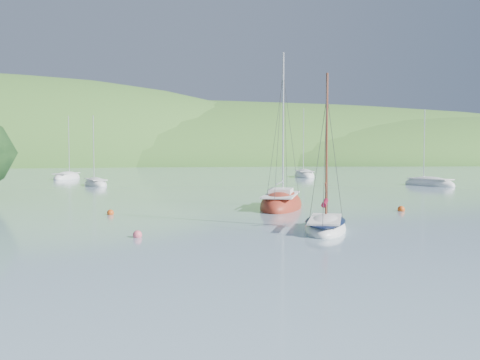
{
  "coord_description": "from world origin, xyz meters",
  "views": [
    {
      "loc": [
        -4.65,
        -23.51,
        4.14
      ],
      "look_at": [
        0.41,
        8.0,
        2.42
      ],
      "focal_mm": 40.0,
      "sensor_mm": 36.0,
      "label": 1
    }
  ],
  "objects": [
    {
      "name": "daysailer_white",
      "position": [
        4.16,
        3.16,
        0.21
      ],
      "size": [
        4.04,
        6.15,
        8.88
      ],
      "rotation": [
        0.0,
        0.0,
        -0.36
      ],
      "color": "white",
      "rests_on": "ground"
    },
    {
      "name": "shoreline_hills",
      "position": [
        -9.66,
        172.42,
        0.0
      ],
      "size": [
        690.0,
        135.0,
        56.0
      ],
      "color": "#386125",
      "rests_on": "ground"
    },
    {
      "name": "distant_sloop_a",
      "position": [
        -11.69,
        42.81,
        0.16
      ],
      "size": [
        4.19,
        6.86,
        9.23
      ],
      "rotation": [
        0.0,
        0.0,
        0.32
      ],
      "color": "white",
      "rests_on": "ground"
    },
    {
      "name": "sloop_red",
      "position": [
        4.52,
        14.47,
        0.23
      ],
      "size": [
        5.61,
        8.9,
        12.45
      ],
      "rotation": [
        0.0,
        0.0,
        -0.35
      ],
      "color": "maroon",
      "rests_on": "ground"
    },
    {
      "name": "ground",
      "position": [
        0.0,
        0.0,
        0.0
      ],
      "size": [
        700.0,
        700.0,
        0.0
      ],
      "primitive_type": "plane",
      "color": "#73909E",
      "rests_on": "ground"
    },
    {
      "name": "mooring_buoys",
      "position": [
        1.3,
        8.82,
        0.12
      ],
      "size": [
        20.17,
        10.08,
        0.5
      ],
      "color": "#D65567",
      "rests_on": "ground"
    },
    {
      "name": "distant_sloop_b",
      "position": [
        19.19,
        59.6,
        0.2
      ],
      "size": [
        4.02,
        8.75,
        12.03
      ],
      "rotation": [
        0.0,
        0.0,
        -0.13
      ],
      "color": "white",
      "rests_on": "ground"
    },
    {
      "name": "distant_sloop_d",
      "position": [
        28.1,
        36.33,
        0.17
      ],
      "size": [
        5.0,
        7.46,
        10.05
      ],
      "rotation": [
        0.0,
        0.0,
        0.39
      ],
      "color": "white",
      "rests_on": "ground"
    },
    {
      "name": "distant_sloop_c",
      "position": [
        -17.58,
        59.34,
        0.18
      ],
      "size": [
        4.39,
        7.65,
        10.33
      ],
      "rotation": [
        0.0,
        0.0,
        -0.27
      ],
      "color": "white",
      "rests_on": "ground"
    }
  ]
}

